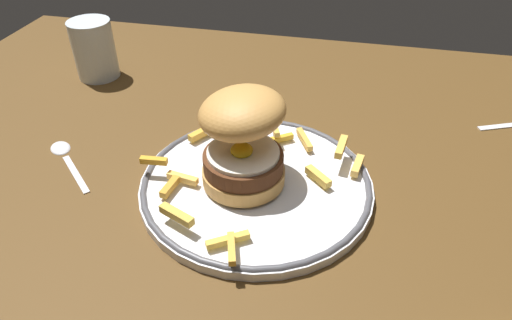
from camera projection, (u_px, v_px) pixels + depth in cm
name	position (u px, v px, depth cm)	size (l,w,h in cm)	color
ground_plane	(229.00, 196.00, 58.48)	(116.26, 98.11, 4.00)	#503517
dinner_plate	(256.00, 184.00, 56.01)	(28.60, 28.60, 1.60)	silver
burger	(243.00, 137.00, 52.84)	(11.74, 12.43, 11.62)	#C38B43
fries_pile	(251.00, 167.00, 56.10)	(26.91, 26.44, 2.72)	#EFB24D
water_glass	(95.00, 53.00, 78.48)	(7.12, 7.12, 9.97)	silver
spoon	(63.00, 152.00, 62.24)	(10.91, 10.28, 0.90)	silver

